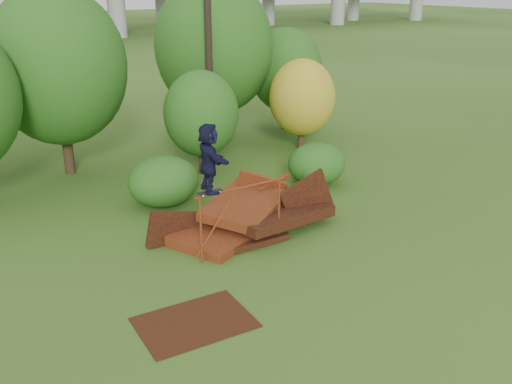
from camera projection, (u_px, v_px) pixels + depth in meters
ground at (325, 266)px, 14.74m from camera, size 240.00×240.00×0.00m
scrap_pile at (250, 216)px, 16.77m from camera, size 5.91×3.21×1.99m
grind_rail at (241, 205)px, 15.09m from camera, size 2.77×0.07×1.87m
skateboard at (210, 192)px, 14.39m from camera, size 0.67×0.18×0.07m
skater at (209, 158)px, 14.07m from camera, size 0.82×1.70×1.76m
flat_plate at (195, 322)px, 12.32m from camera, size 2.53×1.89×0.03m
tree_1 at (58, 67)px, 20.37m from camera, size 4.92×4.92×6.85m
tree_2 at (201, 114)px, 20.92m from camera, size 2.77×2.77×3.90m
tree_3 at (214, 47)px, 24.68m from camera, size 5.16×5.16×7.16m
tree_4 at (302, 98)px, 24.01m from camera, size 2.81×2.81×3.88m
tree_5 at (286, 70)px, 27.09m from camera, size 3.46×3.46×4.86m
shrub_left at (164, 181)px, 18.47m from camera, size 2.33×2.15×1.61m
shrub_right at (317, 164)px, 20.34m from camera, size 2.13×1.95×1.51m
utility_pole at (209, 46)px, 21.92m from camera, size 1.40×0.28×8.93m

